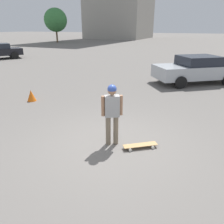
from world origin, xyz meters
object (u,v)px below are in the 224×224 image
skateboard (140,145)px  traffic_cone (31,96)px  car_parked_near (196,69)px  person (112,109)px

skateboard → traffic_cone: bearing=-55.5°
skateboard → traffic_cone: (1.80, 5.22, 0.16)m
skateboard → car_parked_near: (7.87, -0.66, 0.67)m
traffic_cone → car_parked_near: bearing=-44.1°
person → skateboard: 1.16m
traffic_cone → skateboard: bearing=-109.0°
person → skateboard: person is taller
skateboard → car_parked_near: size_ratio=0.18×
person → skateboard: size_ratio=1.94×
person → skateboard: bearing=-24.3°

